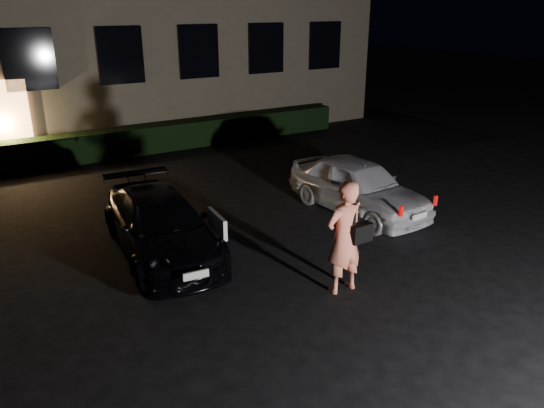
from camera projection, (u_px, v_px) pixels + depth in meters
ground at (345, 301)px, 8.51m from camera, size 80.00×80.00×0.00m
hedge at (133, 141)px, 16.69m from camera, size 15.00×0.70×0.85m
sedan at (161, 225)px, 9.98m from camera, size 1.99×4.14×1.15m
hatch at (358, 186)px, 11.97m from camera, size 1.66×3.72×1.24m
man at (344, 237)px, 8.51m from camera, size 0.79×0.48×1.92m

